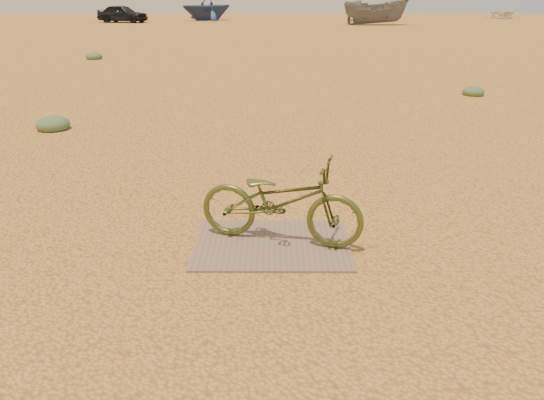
{
  "coord_description": "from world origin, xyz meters",
  "views": [
    {
      "loc": [
        -0.01,
        -5.0,
        2.32
      ],
      "look_at": [
        -0.03,
        -0.3,
        0.48
      ],
      "focal_mm": 35.0,
      "sensor_mm": 36.0,
      "label": 1
    }
  ],
  "objects_px": {
    "boat_far_right": "(502,13)",
    "bicycle": "(281,201)",
    "car": "(122,14)",
    "plywood_board": "(272,244)",
    "boat_mid_right": "(376,12)",
    "boat_far_left": "(207,5)"
  },
  "relations": [
    {
      "from": "car",
      "to": "boat_far_left",
      "type": "height_order",
      "value": "boat_far_left"
    },
    {
      "from": "plywood_board",
      "to": "boat_mid_right",
      "type": "distance_m",
      "value": 38.43
    },
    {
      "from": "bicycle",
      "to": "boat_far_right",
      "type": "distance_m",
      "value": 53.69
    },
    {
      "from": "boat_mid_right",
      "to": "bicycle",
      "type": "bearing_deg",
      "value": 166.85
    },
    {
      "from": "plywood_board",
      "to": "boat_far_right",
      "type": "xyz_separation_m",
      "value": [
        21.83,
        49.15,
        0.46
      ]
    },
    {
      "from": "plywood_board",
      "to": "bicycle",
      "type": "bearing_deg",
      "value": 33.17
    },
    {
      "from": "plywood_board",
      "to": "boat_far_left",
      "type": "distance_m",
      "value": 45.06
    },
    {
      "from": "boat_far_left",
      "to": "plywood_board",
      "type": "bearing_deg",
      "value": -30.21
    },
    {
      "from": "plywood_board",
      "to": "car",
      "type": "bearing_deg",
      "value": 106.82
    },
    {
      "from": "bicycle",
      "to": "car",
      "type": "distance_m",
      "value": 42.74
    },
    {
      "from": "boat_mid_right",
      "to": "boat_far_left",
      "type": "bearing_deg",
      "value": 60.97
    },
    {
      "from": "boat_mid_right",
      "to": "plywood_board",
      "type": "bearing_deg",
      "value": 166.75
    },
    {
      "from": "boat_far_left",
      "to": "bicycle",
      "type": "bearing_deg",
      "value": -30.09
    },
    {
      "from": "bicycle",
      "to": "boat_far_left",
      "type": "xyz_separation_m",
      "value": [
        -6.0,
        44.59,
        0.79
      ]
    },
    {
      "from": "bicycle",
      "to": "car",
      "type": "relative_size",
      "value": 0.4
    },
    {
      "from": "boat_far_right",
      "to": "bicycle",
      "type": "bearing_deg",
      "value": -89.81
    },
    {
      "from": "plywood_board",
      "to": "boat_far_right",
      "type": "distance_m",
      "value": 53.78
    },
    {
      "from": "boat_mid_right",
      "to": "boat_far_right",
      "type": "relative_size",
      "value": 1.08
    },
    {
      "from": "bicycle",
      "to": "boat_mid_right",
      "type": "bearing_deg",
      "value": 3.65
    },
    {
      "from": "car",
      "to": "boat_far_left",
      "type": "xyz_separation_m",
      "value": [
        6.45,
        3.72,
        0.54
      ]
    },
    {
      "from": "car",
      "to": "boat_far_right",
      "type": "xyz_separation_m",
      "value": [
        34.2,
        8.21,
        -0.22
      ]
    },
    {
      "from": "plywood_board",
      "to": "boat_mid_right",
      "type": "xyz_separation_m",
      "value": [
        7.66,
        37.65,
        0.93
      ]
    }
  ]
}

